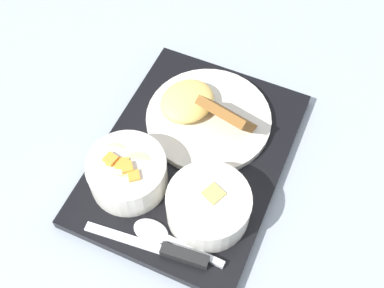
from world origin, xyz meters
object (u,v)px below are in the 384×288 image
(spoon, at_px, (165,238))
(plate_main, at_px, (205,114))
(bowl_salad, at_px, (127,172))
(knife, at_px, (171,252))
(bowl_soup, at_px, (209,205))

(spoon, bearing_deg, plate_main, -80.06)
(bowl_salad, xyz_separation_m, spoon, (-0.05, -0.09, -0.03))
(knife, xyz_separation_m, spoon, (0.01, 0.02, -0.00))
(bowl_salad, height_order, knife, bowl_salad)
(bowl_salad, height_order, plate_main, plate_main)
(bowl_soup, bearing_deg, spoon, 151.57)
(bowl_soup, distance_m, plate_main, 0.17)
(bowl_soup, relative_size, knife, 0.66)
(bowl_soup, xyz_separation_m, plate_main, (0.14, 0.09, -0.01))
(plate_main, xyz_separation_m, spoon, (-0.21, -0.05, -0.01))
(spoon, bearing_deg, knife, 140.78)
(bowl_soup, height_order, spoon, bowl_soup)
(bowl_salad, distance_m, bowl_soup, 0.13)
(plate_main, bearing_deg, knife, -162.54)
(bowl_soup, bearing_deg, knife, 169.00)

